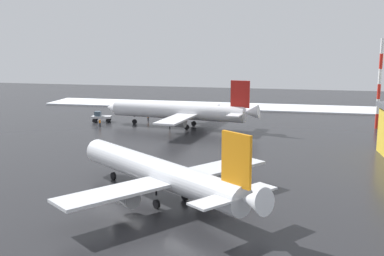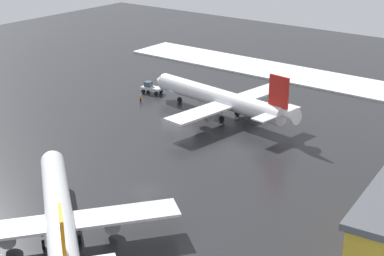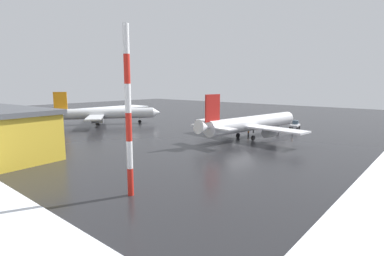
{
  "view_description": "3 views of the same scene",
  "coord_description": "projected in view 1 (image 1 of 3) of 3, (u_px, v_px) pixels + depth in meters",
  "views": [
    {
      "loc": [
        -70.64,
        -15.84,
        19.91
      ],
      "look_at": [
        19.4,
        3.98,
        2.48
      ],
      "focal_mm": 45.0,
      "sensor_mm": 36.0,
      "label": 1
    },
    {
      "loc": [
        -56.27,
        -51.5,
        39.36
      ],
      "look_at": [
        18.25,
        5.5,
        2.87
      ],
      "focal_mm": 55.0,
      "sensor_mm": 36.0,
      "label": 2
    },
    {
      "loc": [
        68.22,
        -54.53,
        13.26
      ],
      "look_at": [
        21.56,
        0.28,
        2.39
      ],
      "focal_mm": 28.0,
      "sensor_mm": 36.0,
      "label": 3
    }
  ],
  "objects": [
    {
      "name": "pushback_tug",
      "position": [
        101.0,
        116.0,
        114.94
      ],
      "size": [
        3.04,
        4.93,
        2.5
      ],
      "rotation": [
        0.0,
        0.0,
        1.76
      ],
      "color": "silver",
      "rests_on": "ground_plane"
    },
    {
      "name": "ground_crew_beside_wing",
      "position": [
        148.0,
        117.0,
        116.14
      ],
      "size": [
        0.36,
        0.36,
        1.71
      ],
      "rotation": [
        0.0,
        0.0,
        3.34
      ],
      "color": "black",
      "rests_on": "ground_plane"
    },
    {
      "name": "ground_crew_mid_apron",
      "position": [
        170.0,
        124.0,
        106.59
      ],
      "size": [
        0.36,
        0.36,
        1.71
      ],
      "rotation": [
        0.0,
        0.0,
        5.42
      ],
      "color": "black",
      "rests_on": "ground_plane"
    },
    {
      "name": "snow_bank_right",
      "position": [
        241.0,
        107.0,
        139.09
      ],
      "size": [
        14.0,
        116.0,
        0.35
      ],
      "primitive_type": "cube",
      "color": "white",
      "rests_on": "ground_plane"
    },
    {
      "name": "ground_plane",
      "position": [
        190.0,
        167.0,
        74.83
      ],
      "size": [
        240.0,
        240.0,
        0.0
      ],
      "primitive_type": "plane",
      "color": "#232326"
    },
    {
      "name": "ground_crew_near_tug",
      "position": [
        100.0,
        122.0,
        108.71
      ],
      "size": [
        0.36,
        0.36,
        1.71
      ],
      "rotation": [
        0.0,
        0.0,
        0.08
      ],
      "color": "black",
      "rests_on": "ground_plane"
    },
    {
      "name": "antenna_mast",
      "position": [
        379.0,
        84.0,
        104.88
      ],
      "size": [
        0.7,
        0.7,
        19.75
      ],
      "color": "red",
      "rests_on": "ground_plane"
    },
    {
      "name": "airplane_foreground_jet",
      "position": [
        181.0,
        111.0,
        107.51
      ],
      "size": [
        30.57,
        36.68,
        10.9
      ],
      "rotation": [
        0.0,
        0.0,
        1.44
      ],
      "color": "white",
      "rests_on": "ground_plane"
    },
    {
      "name": "airplane_parked_starboard",
      "position": [
        160.0,
        173.0,
        59.19
      ],
      "size": [
        26.43,
        29.83,
        10.5
      ],
      "rotation": [
        0.0,
        0.0,
        0.92
      ],
      "color": "silver",
      "rests_on": "ground_plane"
    }
  ]
}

